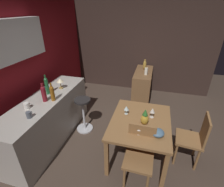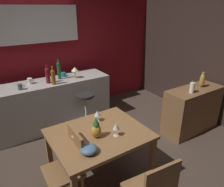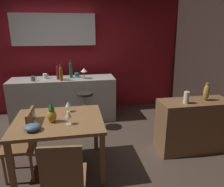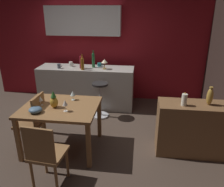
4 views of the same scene
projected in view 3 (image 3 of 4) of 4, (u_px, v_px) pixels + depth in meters
The scene contains 22 objects.
ground_plane at pixel (74, 158), 3.13m from camera, with size 9.00×9.00×0.00m, color #47382D.
wall_kitchen_back at pixel (67, 50), 4.65m from camera, with size 5.20×0.33×2.60m.
dining_table at pixel (59, 126), 2.71m from camera, with size 1.13×0.92×0.74m.
kitchen_counter at pixel (64, 99), 4.36m from camera, with size 2.10×0.60×0.90m, color #B2ADA3.
sideboard_cabinet at pixel (193, 126), 3.26m from camera, with size 1.10×0.44×0.82m, color brown.
chair_near_window at pixel (24, 142), 2.63m from camera, with size 0.41×0.41×0.91m.
chair_by_doorway at pixel (64, 178), 1.97m from camera, with size 0.44×0.44×0.91m.
bar_stool at pixel (85, 110), 3.95m from camera, with size 0.34×0.34×0.73m.
wine_glass_left at pixel (68, 115), 2.51m from camera, with size 0.08×0.08×0.17m.
wine_glass_right at pixel (68, 104), 2.91m from camera, with size 0.08×0.08×0.15m.
wine_glass_center at pixel (32, 114), 2.59m from camera, with size 0.08×0.08×0.15m.
pineapple_centerpiece at pixel (52, 114), 2.58m from camera, with size 0.12×0.12×0.26m.
fruit_bowl at pixel (32, 127), 2.38m from camera, with size 0.19×0.19×0.09m, color slate.
wine_bottle_amber at pixel (61, 73), 3.99m from camera, with size 0.07×0.07×0.32m.
wine_bottle_ruby at pixel (58, 72), 4.10m from camera, with size 0.08×0.08×0.33m.
wine_bottle_green at pixel (71, 69), 4.23m from camera, with size 0.06×0.06×0.37m.
cup_teal at pixel (77, 75), 4.39m from camera, with size 0.12×0.09×0.08m.
cup_white at pixel (45, 76), 4.21m from camera, with size 0.12×0.08×0.10m.
cup_slate at pixel (33, 79), 3.99m from camera, with size 0.11×0.07×0.10m.
counter_lamp at pixel (84, 71), 4.18m from camera, with size 0.13×0.13×0.21m.
pillar_candle_tall at pixel (186, 98), 3.01m from camera, with size 0.08×0.08×0.20m.
vase_brass at pixel (206, 92), 3.13m from camera, with size 0.09×0.09×0.27m.
Camera 3 is at (0.09, -2.76, 1.85)m, focal length 33.29 mm.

